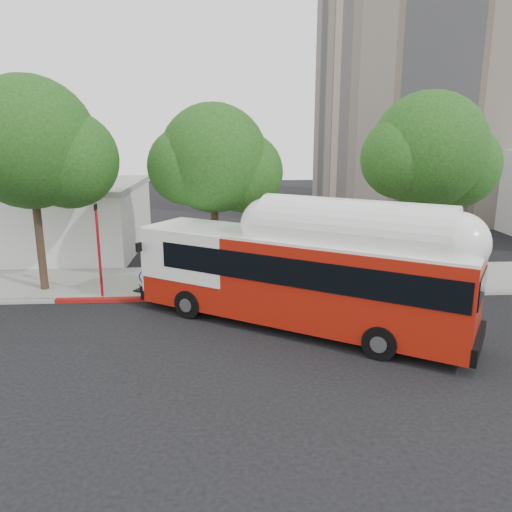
{
  "coord_description": "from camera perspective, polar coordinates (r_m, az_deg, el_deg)",
  "views": [
    {
      "loc": [
        -0.43,
        -17.37,
        7.32
      ],
      "look_at": [
        0.78,
        3.0,
        2.2
      ],
      "focal_mm": 35.0,
      "sensor_mm": 36.0,
      "label": 1
    }
  ],
  "objects": [
    {
      "name": "street_tree_mid",
      "position": [
        23.47,
        -3.86,
        10.59
      ],
      "size": [
        5.75,
        5.0,
        8.62
      ],
      "color": "#2D2116",
      "rests_on": "ground"
    },
    {
      "name": "transit_bus",
      "position": [
        18.86,
        4.93,
        -2.67
      ],
      "size": [
        12.87,
        9.34,
        4.06
      ],
      "rotation": [
        0.0,
        0.0,
        -0.57
      ],
      "color": "#A2180B",
      "rests_on": "ground"
    },
    {
      "name": "apartment_tower",
      "position": [
        50.04,
        20.29,
        25.15
      ],
      "size": [
        18.0,
        18.0,
        37.0
      ],
      "color": "tan",
      "rests_on": "ground"
    },
    {
      "name": "street_tree_left",
      "position": [
        24.33,
        -23.32,
        11.28
      ],
      "size": [
        6.67,
        5.8,
        9.74
      ],
      "color": "#2D2116",
      "rests_on": "ground"
    },
    {
      "name": "red_curb_segment",
      "position": [
        22.61,
        -9.78,
        -4.81
      ],
      "size": [
        10.0,
        0.32,
        0.16
      ],
      "primitive_type": "cube",
      "color": "maroon",
      "rests_on": "ground"
    },
    {
      "name": "signal_pole",
      "position": [
        22.85,
        -17.5,
        0.48
      ],
      "size": [
        0.12,
        0.41,
        4.3
      ],
      "color": "#A4111B",
      "rests_on": "ground"
    },
    {
      "name": "low_commercial_bldg",
      "position": [
        34.57,
        -26.54,
        3.99
      ],
      "size": [
        16.2,
        10.2,
        4.25
      ],
      "color": "silver",
      "rests_on": "ground"
    },
    {
      "name": "sidewalk",
      "position": [
        24.95,
        -2.27,
        -2.82
      ],
      "size": [
        60.0,
        5.0,
        0.15
      ],
      "primitive_type": "cube",
      "color": "gray",
      "rests_on": "ground"
    },
    {
      "name": "ground",
      "position": [
        18.85,
        -1.85,
        -8.77
      ],
      "size": [
        120.0,
        120.0,
        0.0
      ],
      "primitive_type": "plane",
      "color": "black",
      "rests_on": "ground"
    },
    {
      "name": "curb_strip",
      "position": [
        22.47,
        -2.13,
        -4.74
      ],
      "size": [
        60.0,
        0.3,
        0.15
      ],
      "primitive_type": "cube",
      "color": "gray",
      "rests_on": "ground"
    },
    {
      "name": "street_tree_right",
      "position": [
        25.26,
        19.97,
        10.84
      ],
      "size": [
        6.21,
        5.4,
        9.18
      ],
      "color": "#2D2116",
      "rests_on": "ground"
    }
  ]
}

